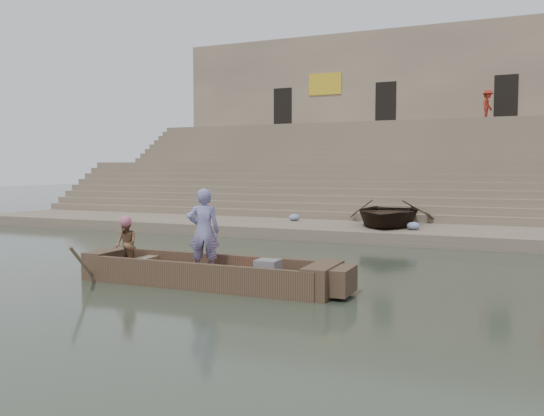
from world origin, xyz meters
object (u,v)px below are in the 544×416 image
Objects in this scene: standing_man at (204,231)px; beached_rowboat at (387,213)px; rowing_man at (126,244)px; television at (267,270)px; main_rowboat at (207,280)px; pedestrian at (488,105)px.

standing_man reaches higher than beached_rowboat.
standing_man is 1.93m from rowing_man.
rowing_man is at bearing -178.16° from television.
beached_rowboat is (3.79, 10.04, 0.09)m from rowing_man.
television is at bearing -0.00° from main_rowboat.
main_rowboat is 25.18m from pedestrian.
main_rowboat is 2.11m from rowing_man.
television is 9.95m from beached_rowboat.
beached_rowboat is at bearing 87.67° from television.
beached_rowboat is (1.79, 9.93, 0.76)m from main_rowboat.
standing_man is 1.66m from television.
pedestrian is at bearing -125.20° from standing_man.
pedestrian is (6.54, 24.15, 5.27)m from rowing_man.
beached_rowboat reaches higher than main_rowboat.
main_rowboat is at bearing 123.75° from standing_man.
television is at bearing -171.79° from pedestrian.
rowing_man is (-2.00, -0.11, 0.67)m from main_rowboat.
standing_man is 1.61× the size of rowing_man.
standing_man is 10.04m from beached_rowboat.
pedestrian reaches higher than standing_man.
standing_man is (-0.11, 0.07, 1.02)m from main_rowboat.
rowing_man is 10.73m from beached_rowboat.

